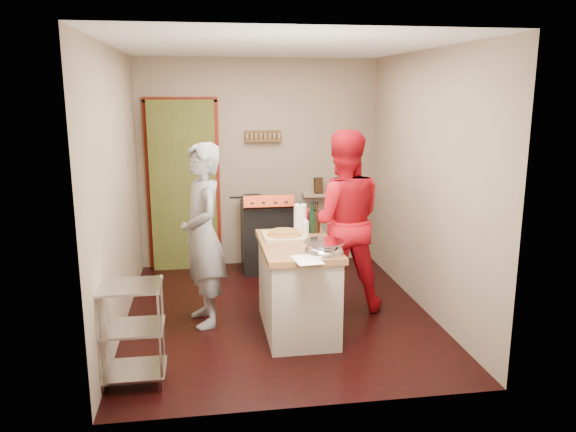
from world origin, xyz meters
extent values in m
plane|color=black|center=(0.00, 0.00, 0.00)|extent=(3.50, 3.50, 0.00)
cube|color=gray|center=(0.00, 1.75, 1.30)|extent=(3.00, 0.04, 2.60)
cube|color=#565B23|center=(-0.95, 1.80, 1.05)|extent=(0.80, 0.40, 2.10)
cube|color=maroon|center=(-1.37, 1.73, 1.05)|extent=(0.06, 0.06, 2.10)
cube|color=maroon|center=(-0.53, 1.73, 1.05)|extent=(0.06, 0.06, 2.10)
cube|color=maroon|center=(-0.95, 1.73, 2.10)|extent=(0.90, 0.06, 0.06)
cube|color=brown|center=(0.05, 1.70, 1.60)|extent=(0.46, 0.09, 0.03)
cube|color=brown|center=(0.05, 1.74, 1.66)|extent=(0.46, 0.02, 0.12)
cube|color=olive|center=(0.05, 1.70, 1.66)|extent=(0.42, 0.04, 0.07)
cube|color=gray|center=(0.95, 1.65, 0.90)|extent=(0.80, 0.18, 0.04)
cube|color=black|center=(0.75, 1.65, 1.02)|extent=(0.10, 0.14, 0.22)
cube|color=gray|center=(-1.50, 0.00, 1.30)|extent=(0.04, 3.50, 2.60)
cube|color=gray|center=(1.50, 0.00, 1.30)|extent=(0.04, 3.50, 2.60)
cube|color=white|center=(0.00, 0.00, 2.61)|extent=(3.00, 3.50, 0.02)
cube|color=black|center=(0.05, 1.43, 0.40)|extent=(0.60, 0.55, 0.80)
cube|color=black|center=(0.05, 1.43, 0.83)|extent=(0.60, 0.55, 0.06)
cube|color=maroon|center=(0.05, 1.15, 0.92)|extent=(0.60, 0.15, 0.17)
cylinder|color=black|center=(-0.10, 1.56, 0.91)|extent=(0.26, 0.26, 0.05)
cylinder|color=silver|center=(-1.50, -1.38, 0.40)|extent=(0.02, 0.02, 0.80)
cylinder|color=silver|center=(-1.06, -1.38, 0.40)|extent=(0.02, 0.02, 0.80)
cylinder|color=silver|center=(-1.50, -1.02, 0.40)|extent=(0.02, 0.02, 0.80)
cylinder|color=silver|center=(-1.06, -1.02, 0.40)|extent=(0.02, 0.02, 0.80)
cube|color=silver|center=(-1.28, -1.20, 0.10)|extent=(0.48, 0.40, 0.02)
cube|color=silver|center=(-1.28, -1.20, 0.45)|extent=(0.48, 0.40, 0.02)
cube|color=silver|center=(-1.28, -1.20, 0.78)|extent=(0.48, 0.40, 0.02)
cube|color=#BEB5A2|center=(0.13, -0.43, 0.40)|extent=(0.61, 1.07, 0.79)
cube|color=#9F703C|center=(0.13, -0.43, 0.82)|extent=(0.66, 1.13, 0.06)
cube|color=beige|center=(0.04, -0.21, 0.86)|extent=(0.40, 0.40, 0.02)
cylinder|color=gold|center=(0.04, -0.21, 0.89)|extent=(0.32, 0.32, 0.02)
ellipsoid|color=silver|center=(0.29, -0.81, 0.90)|extent=(0.35, 0.35, 0.11)
cylinder|color=white|center=(0.21, -0.06, 0.99)|extent=(0.12, 0.12, 0.28)
cylinder|color=silver|center=(0.22, -0.31, 0.93)|extent=(0.06, 0.06, 0.17)
cube|color=white|center=(0.11, -0.97, 0.85)|extent=(0.24, 0.32, 0.00)
cylinder|color=black|center=(0.34, -0.02, 1.00)|extent=(0.08, 0.08, 0.31)
cylinder|color=black|center=(0.37, -0.07, 1.00)|extent=(0.08, 0.08, 0.31)
cylinder|color=black|center=(0.33, -0.08, 1.00)|extent=(0.08, 0.08, 0.31)
imported|color=#9F9FA4|center=(-0.73, -0.12, 0.87)|extent=(0.55, 0.71, 1.74)
imported|color=#B20B17|center=(0.66, 0.06, 0.92)|extent=(0.95, 0.77, 1.84)
camera|label=1|loc=(-0.71, -5.29, 2.20)|focal=35.00mm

